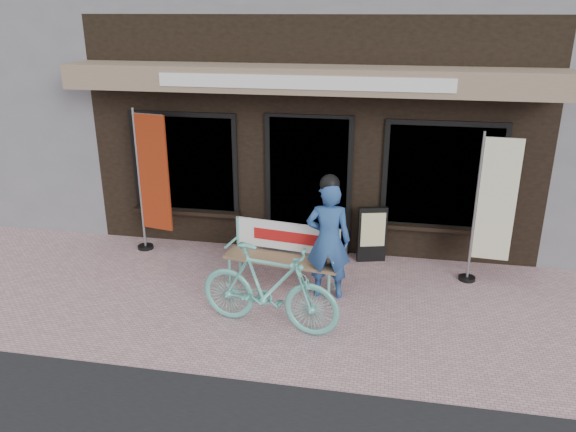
% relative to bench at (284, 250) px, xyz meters
% --- Properties ---
extents(ground, '(70.00, 70.00, 0.00)m').
position_rel_bench_xyz_m(ground, '(0.14, -0.77, -0.52)').
color(ground, '#CA9AA1').
rests_on(ground, ground).
extents(storefront, '(7.00, 6.77, 6.00)m').
position_rel_bench_xyz_m(storefront, '(0.14, 4.20, 2.47)').
color(storefront, black).
rests_on(storefront, ground).
extents(bench, '(1.67, 0.65, 0.88)m').
position_rel_bench_xyz_m(bench, '(0.00, 0.00, 0.00)').
color(bench, '#61BEAE').
rests_on(bench, ground).
extents(person, '(0.61, 0.43, 1.71)m').
position_rel_bench_xyz_m(person, '(0.64, -0.23, 0.32)').
color(person, '#284D8C').
rests_on(person, ground).
extents(bicycle, '(1.84, 0.81, 1.07)m').
position_rel_bench_xyz_m(bicycle, '(0.04, -1.17, 0.02)').
color(bicycle, '#61BEAE').
rests_on(bicycle, ground).
extents(nobori_red, '(0.68, 0.29, 2.29)m').
position_rel_bench_xyz_m(nobori_red, '(-2.23, 0.75, 0.66)').
color(nobori_red, gray).
rests_on(nobori_red, ground).
extents(nobori_cream, '(0.64, 0.25, 2.17)m').
position_rel_bench_xyz_m(nobori_cream, '(2.78, 0.58, 0.60)').
color(nobori_cream, gray).
rests_on(nobori_cream, ground).
extents(menu_stand, '(0.44, 0.20, 0.87)m').
position_rel_bench_xyz_m(menu_stand, '(1.17, 1.00, -0.07)').
color(menu_stand, black).
rests_on(menu_stand, ground).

